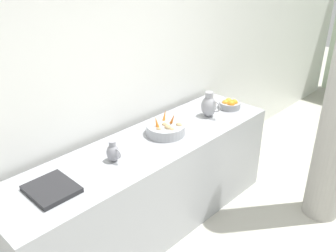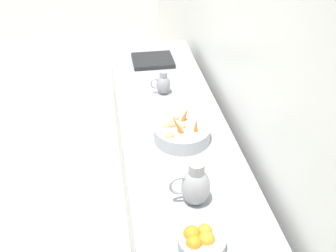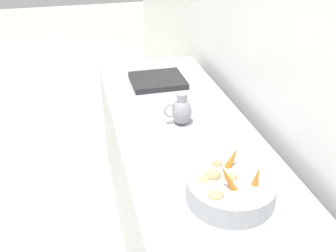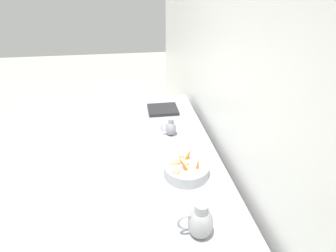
% 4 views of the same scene
% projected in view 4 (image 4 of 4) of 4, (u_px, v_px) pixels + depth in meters
% --- Properties ---
extents(tile_wall_left, '(0.10, 8.28, 3.00)m').
position_uv_depth(tile_wall_left, '(268.00, 116.00, 1.65)').
color(tile_wall_left, white).
rests_on(tile_wall_left, ground_plane).
extents(prep_counter, '(0.71, 2.68, 0.90)m').
position_uv_depth(prep_counter, '(177.00, 194.00, 2.53)').
color(prep_counter, '#9EA0A5').
rests_on(prep_counter, ground_plane).
extents(vegetable_colander, '(0.35, 0.35, 0.21)m').
position_uv_depth(vegetable_colander, '(186.00, 169.00, 2.07)').
color(vegetable_colander, '#9EA0A5').
rests_on(vegetable_colander, prep_counter).
extents(metal_pitcher_tall, '(0.21, 0.15, 0.25)m').
position_uv_depth(metal_pitcher_tall, '(200.00, 222.00, 1.54)').
color(metal_pitcher_tall, '#939399').
rests_on(metal_pitcher_tall, prep_counter).
extents(metal_pitcher_short, '(0.15, 0.10, 0.18)m').
position_uv_depth(metal_pitcher_short, '(171.00, 128.00, 2.58)').
color(metal_pitcher_short, gray).
rests_on(metal_pitcher_short, prep_counter).
extents(counter_sink_basin, '(0.34, 0.30, 0.04)m').
position_uv_depth(counter_sink_basin, '(163.00, 109.00, 3.08)').
color(counter_sink_basin, '#232326').
rests_on(counter_sink_basin, prep_counter).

